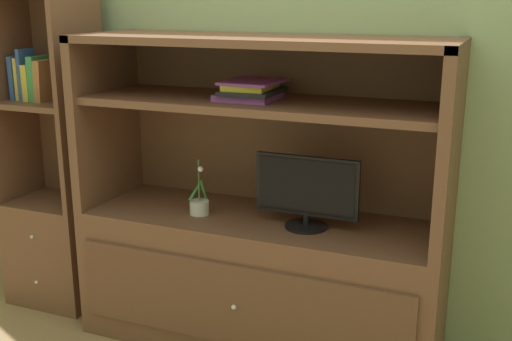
# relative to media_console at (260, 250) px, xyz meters

# --- Properties ---
(painted_rear_wall) EXTENTS (6.00, 0.10, 2.80)m
(painted_rear_wall) POSITION_rel_media_console_xyz_m (0.00, 0.34, 0.91)
(painted_rear_wall) COLOR #8C9E6B
(painted_rear_wall) RESTS_ON ground_plane
(media_console) EXTENTS (1.78, 0.62, 1.53)m
(media_console) POSITION_rel_media_console_xyz_m (0.00, 0.00, 0.00)
(media_console) COLOR brown
(media_console) RESTS_ON ground_plane
(tv_monitor) EXTENTS (0.49, 0.20, 0.34)m
(tv_monitor) POSITION_rel_media_console_xyz_m (0.25, -0.05, 0.35)
(tv_monitor) COLOR black
(tv_monitor) RESTS_ON media_console
(potted_plant) EXTENTS (0.10, 0.10, 0.28)m
(potted_plant) POSITION_rel_media_console_xyz_m (-0.29, -0.08, 0.22)
(potted_plant) COLOR beige
(potted_plant) RESTS_ON media_console
(magazine_stack) EXTENTS (0.28, 0.31, 0.09)m
(magazine_stack) POSITION_rel_media_console_xyz_m (-0.05, -0.01, 0.79)
(magazine_stack) COLOR purple
(magazine_stack) RESTS_ON media_console
(bookshelf_tall) EXTENTS (0.50, 0.41, 1.82)m
(bookshelf_tall) POSITION_rel_media_console_xyz_m (-1.25, 0.01, 0.09)
(bookshelf_tall) COLOR brown
(bookshelf_tall) RESTS_ON ground_plane
(upright_book_row) EXTENTS (0.23, 0.16, 0.28)m
(upright_book_row) POSITION_rel_media_console_xyz_m (-1.32, -0.01, 0.79)
(upright_book_row) COLOR #2D519E
(upright_book_row) RESTS_ON bookshelf_tall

